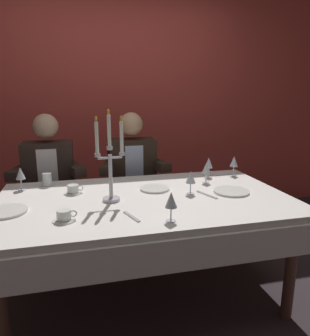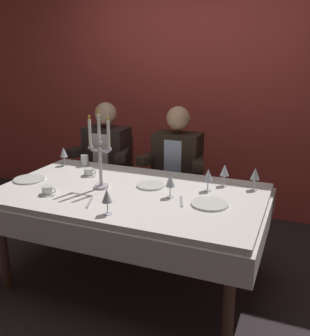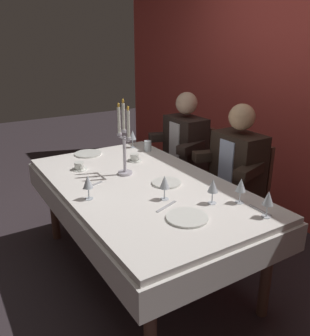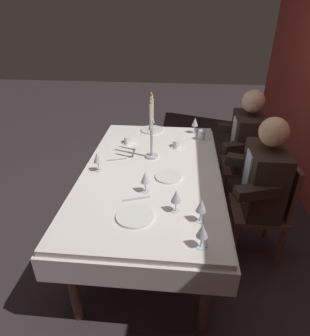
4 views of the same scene
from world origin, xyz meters
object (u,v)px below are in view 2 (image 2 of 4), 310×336
at_px(dinner_plate_1, 151,185).
at_px(wine_glass_3, 225,171).
at_px(dining_table, 130,206).
at_px(candelabra, 100,157).
at_px(water_tumbler_0, 85,160).
at_px(wine_glass_2, 170,181).
at_px(wine_glass_4, 208,176).
at_px(dinner_plate_0, 29,179).
at_px(coffee_cup_0, 89,172).
at_px(wine_glass_0, 107,196).
at_px(wine_glass_1, 255,174).
at_px(seated_diner_0, 108,154).
at_px(dinner_plate_2, 210,204).
at_px(coffee_cup_1, 48,191).
at_px(seated_diner_1, 178,161).
at_px(wine_glass_5, 64,153).

bearing_deg(dinner_plate_1, wine_glass_3, 23.81).
bearing_deg(dining_table, candelabra, -175.33).
xyz_separation_m(wine_glass_3, water_tumbler_0, (-1.25, 0.07, -0.07)).
bearing_deg(wine_glass_2, wine_glass_4, 46.97).
xyz_separation_m(dinner_plate_0, wine_glass_4, (1.35, 0.29, 0.11)).
bearing_deg(coffee_cup_0, wine_glass_0, -50.49).
xyz_separation_m(wine_glass_1, seated_diner_0, (-1.49, 0.52, -0.12)).
height_order(dinner_plate_2, wine_glass_4, wine_glass_4).
xyz_separation_m(dinner_plate_2, wine_glass_1, (0.23, 0.41, 0.11)).
height_order(wine_glass_0, wine_glass_4, same).
xyz_separation_m(wine_glass_3, seated_diner_0, (-1.27, 0.52, -0.12)).
xyz_separation_m(coffee_cup_0, coffee_cup_1, (-0.04, -0.47, 0.00)).
distance_m(wine_glass_1, wine_glass_3, 0.22).
xyz_separation_m(candelabra, seated_diner_1, (0.29, 0.90, -0.24)).
relative_size(wine_glass_1, wine_glass_2, 1.00).
distance_m(dinner_plate_1, water_tumbler_0, 0.80).
bearing_deg(wine_glass_4, candelabra, -162.68).
distance_m(wine_glass_3, wine_glass_4, 0.18).
distance_m(wine_glass_3, coffee_cup_1, 1.29).
relative_size(coffee_cup_0, seated_diner_0, 0.11).
distance_m(dinner_plate_0, dinner_plate_2, 1.43).
height_order(wine_glass_0, seated_diner_1, seated_diner_1).
distance_m(dinner_plate_0, wine_glass_4, 1.39).
distance_m(dinner_plate_2, coffee_cup_0, 1.09).
relative_size(dining_table, dinner_plate_2, 7.87).
distance_m(dinner_plate_2, coffee_cup_1, 1.13).
bearing_deg(dinner_plate_1, seated_diner_1, 92.95).
height_order(coffee_cup_0, seated_diner_0, seated_diner_0).
xyz_separation_m(dinner_plate_0, seated_diner_0, (0.17, 0.96, -0.01)).
height_order(dinner_plate_0, dinner_plate_1, same).
bearing_deg(wine_glass_4, coffee_cup_0, -178.92).
xyz_separation_m(candelabra, wine_glass_1, (1.05, 0.38, -0.12)).
bearing_deg(wine_glass_0, water_tumbler_0, 129.11).
bearing_deg(wine_glass_2, dinner_plate_2, -6.42).
xyz_separation_m(wine_glass_2, wine_glass_3, (0.29, 0.38, 0.00)).
height_order(wine_glass_3, wine_glass_5, same).
bearing_deg(wine_glass_3, dinner_plate_1, -156.19).
distance_m(candelabra, wine_glass_3, 0.92).
distance_m(dining_table, dinner_plate_0, 0.85).
height_order(dining_table, dinner_plate_2, dinner_plate_2).
height_order(wine_glass_3, seated_diner_0, seated_diner_0).
xyz_separation_m(dinner_plate_0, wine_glass_5, (0.02, 0.44, 0.11)).
bearing_deg(dinner_plate_2, wine_glass_0, -145.32).
height_order(dinner_plate_0, dinner_plate_2, same).
distance_m(water_tumbler_0, coffee_cup_1, 0.73).
height_order(candelabra, dinner_plate_1, candelabra).
relative_size(dinner_plate_1, wine_glass_2, 1.28).
bearing_deg(wine_glass_3, dinner_plate_2, -90.57).
xyz_separation_m(wine_glass_0, seated_diner_1, (0.01, 1.31, -0.12)).
xyz_separation_m(dinner_plate_0, coffee_cup_1, (0.33, -0.20, 0.02)).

